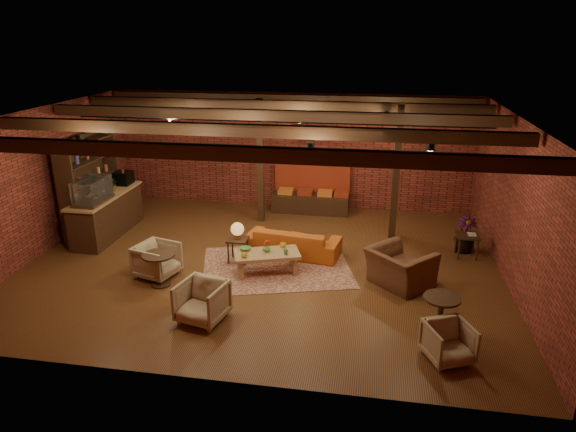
% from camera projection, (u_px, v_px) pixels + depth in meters
% --- Properties ---
extents(floor, '(10.00, 10.00, 0.00)m').
position_uv_depth(floor, '(262.00, 263.00, 11.16)').
color(floor, '#3C210F').
rests_on(floor, ground).
extents(ceiling, '(10.00, 8.00, 0.02)m').
position_uv_depth(ceiling, '(260.00, 115.00, 10.07)').
color(ceiling, black).
rests_on(ceiling, wall_back).
extents(wall_back, '(10.00, 0.02, 3.20)m').
position_uv_depth(wall_back, '(292.00, 151.00, 14.32)').
color(wall_back, maroon).
rests_on(wall_back, ground).
extents(wall_front, '(10.00, 0.02, 3.20)m').
position_uv_depth(wall_front, '(197.00, 280.00, 6.91)').
color(wall_front, maroon).
rests_on(wall_front, ground).
extents(wall_left, '(0.02, 8.00, 3.20)m').
position_uv_depth(wall_left, '(42.00, 182.00, 11.40)').
color(wall_left, maroon).
rests_on(wall_left, ground).
extents(wall_right, '(0.02, 8.00, 3.20)m').
position_uv_depth(wall_right, '(516.00, 206.00, 9.83)').
color(wall_right, maroon).
rests_on(wall_right, ground).
extents(ceiling_beams, '(9.80, 6.40, 0.22)m').
position_uv_depth(ceiling_beams, '(260.00, 121.00, 10.11)').
color(ceiling_beams, black).
rests_on(ceiling_beams, ceiling).
extents(ceiling_pipe, '(9.60, 0.12, 0.12)m').
position_uv_depth(ceiling_pipe, '(275.00, 120.00, 11.67)').
color(ceiling_pipe, black).
rests_on(ceiling_pipe, ceiling).
extents(post_left, '(0.16, 0.16, 3.20)m').
position_uv_depth(post_left, '(260.00, 162.00, 13.12)').
color(post_left, black).
rests_on(post_left, ground).
extents(post_right, '(0.16, 0.16, 3.20)m').
position_uv_depth(post_right, '(396.00, 174.00, 12.03)').
color(post_right, black).
rests_on(post_right, ground).
extents(service_counter, '(0.80, 2.50, 1.60)m').
position_uv_depth(service_counter, '(106.00, 204.00, 12.46)').
color(service_counter, black).
rests_on(service_counter, ground).
extents(plant_counter, '(0.35, 0.39, 0.30)m').
position_uv_depth(plant_counter, '(112.00, 185.00, 12.48)').
color(plant_counter, '#337F33').
rests_on(plant_counter, service_counter).
extents(shelving_hutch, '(0.52, 2.00, 2.40)m').
position_uv_depth(shelving_hutch, '(91.00, 186.00, 12.48)').
color(shelving_hutch, black).
rests_on(shelving_hutch, ground).
extents(banquette, '(2.10, 0.70, 1.00)m').
position_uv_depth(banquette, '(311.00, 194.00, 14.18)').
color(banquette, maroon).
rests_on(banquette, ground).
extents(service_sign, '(0.86, 0.06, 0.30)m').
position_uv_depth(service_sign, '(310.00, 131.00, 13.14)').
color(service_sign, orange).
rests_on(service_sign, ceiling).
extents(ceiling_spotlights, '(6.40, 4.40, 0.28)m').
position_uv_depth(ceiling_spotlights, '(260.00, 132.00, 10.18)').
color(ceiling_spotlights, black).
rests_on(ceiling_spotlights, ceiling).
extents(rug, '(3.61, 3.11, 0.01)m').
position_uv_depth(rug, '(277.00, 267.00, 10.98)').
color(rug, maroon).
rests_on(rug, floor).
extents(sofa, '(2.20, 1.13, 0.61)m').
position_uv_depth(sofa, '(293.00, 241.00, 11.52)').
color(sofa, '#AD4D18').
rests_on(sofa, floor).
extents(coffee_table, '(1.48, 1.06, 0.71)m').
position_uv_depth(coffee_table, '(266.00, 255.00, 10.59)').
color(coffee_table, olive).
rests_on(coffee_table, floor).
extents(side_table_lamp, '(0.43, 0.43, 0.90)m').
position_uv_depth(side_table_lamp, '(237.00, 232.00, 11.03)').
color(side_table_lamp, black).
rests_on(side_table_lamp, floor).
extents(round_table_left, '(0.64, 0.64, 0.67)m').
position_uv_depth(round_table_left, '(159.00, 264.00, 10.05)').
color(round_table_left, black).
rests_on(round_table_left, floor).
extents(armchair_a, '(0.89, 0.92, 0.78)m').
position_uv_depth(armchair_a, '(157.00, 259.00, 10.45)').
color(armchair_a, beige).
rests_on(armchair_a, floor).
extents(armchair_b, '(0.91, 0.87, 0.79)m').
position_uv_depth(armchair_b, '(202.00, 300.00, 8.85)').
color(armchair_b, beige).
rests_on(armchair_b, floor).
extents(armchair_right, '(1.34, 1.34, 1.00)m').
position_uv_depth(armchair_right, '(400.00, 262.00, 10.05)').
color(armchair_right, brown).
rests_on(armchair_right, floor).
extents(side_table_book, '(0.50, 0.50, 0.55)m').
position_uv_depth(side_table_book, '(467.00, 236.00, 11.31)').
color(side_table_book, black).
rests_on(side_table_book, floor).
extents(round_table_right, '(0.60, 0.60, 0.70)m').
position_uv_depth(round_table_right, '(441.00, 310.00, 8.37)').
color(round_table_right, black).
rests_on(round_table_right, floor).
extents(armchair_far, '(0.84, 0.82, 0.67)m').
position_uv_depth(armchair_far, '(449.00, 340.00, 7.78)').
color(armchair_far, beige).
rests_on(armchair_far, floor).
extents(plant_tall, '(1.61, 1.61, 2.51)m').
position_uv_depth(plant_tall, '(470.00, 199.00, 11.31)').
color(plant_tall, '#4C7F4C').
rests_on(plant_tall, floor).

